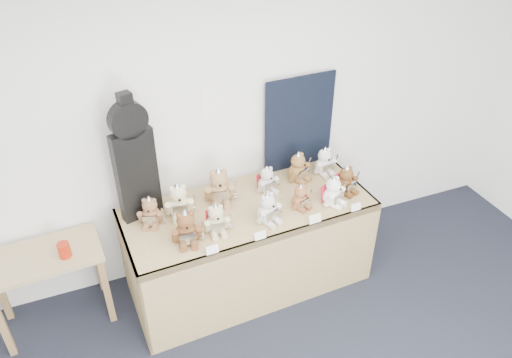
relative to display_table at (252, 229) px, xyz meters
name	(u,v)px	position (x,y,z in m)	size (l,w,h in m)	color
room_shell	(214,99)	(-0.10, 0.53, 0.92)	(6.00, 6.00, 6.00)	white
display_table	(252,229)	(0.00, 0.00, 0.00)	(2.01, 0.91, 0.82)	#957B4C
side_table	(46,267)	(-1.57, 0.26, -0.08)	(0.86, 0.51, 0.69)	tan
guitar_case	(134,160)	(-0.79, 0.30, 0.67)	(0.32, 0.17, 1.02)	black
navy_board	(299,123)	(0.62, 0.48, 0.60)	(0.63, 0.02, 0.84)	black
red_cup	(64,250)	(-1.40, 0.18, 0.10)	(0.09, 0.09, 0.12)	#B3220B
teddy_front_far_left	(186,229)	(-0.56, -0.15, 0.30)	(0.25, 0.21, 0.30)	brown
teddy_front_left	(216,220)	(-0.33, -0.12, 0.28)	(0.22, 0.19, 0.27)	#CBBD8F
teddy_front_centre	(268,209)	(0.07, -0.14, 0.29)	(0.24, 0.22, 0.28)	beige
teddy_front_right	(301,198)	(0.37, -0.08, 0.27)	(0.19, 0.18, 0.23)	#925A37
teddy_front_far_right	(333,192)	(0.63, -0.13, 0.28)	(0.23, 0.22, 0.28)	white
teddy_front_end	(346,181)	(0.81, -0.03, 0.28)	(0.22, 0.21, 0.27)	brown
teddy_back_left	(179,202)	(-0.53, 0.18, 0.30)	(0.25, 0.21, 0.31)	beige
teddy_back_centre_left	(219,187)	(-0.19, 0.23, 0.31)	(0.27, 0.24, 0.33)	#9F7A4F
teddy_back_centre_right	(267,181)	(0.22, 0.22, 0.27)	(0.21, 0.19, 0.25)	silver
teddy_back_right	(298,168)	(0.53, 0.28, 0.29)	(0.24, 0.23, 0.29)	olive
teddy_back_end	(325,162)	(0.78, 0.29, 0.28)	(0.22, 0.19, 0.27)	white
teddy_back_far_left	(150,212)	(-0.75, 0.15, 0.28)	(0.21, 0.21, 0.26)	#8A5F40
entry_card_a	(212,250)	(-0.43, -0.33, 0.21)	(0.09, 0.00, 0.07)	white
entry_card_b	(260,236)	(-0.06, -0.32, 0.21)	(0.09, 0.00, 0.06)	white
entry_card_c	(315,219)	(0.39, -0.30, 0.21)	(0.10, 0.00, 0.07)	white
entry_card_d	(356,207)	(0.76, -0.28, 0.21)	(0.09, 0.00, 0.06)	white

